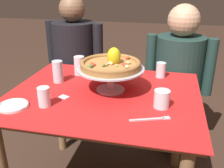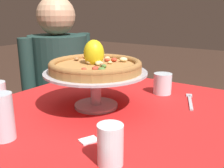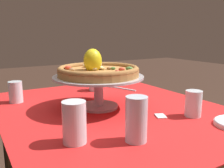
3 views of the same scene
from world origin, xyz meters
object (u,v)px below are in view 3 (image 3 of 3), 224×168
object	(u,v)px
pizza	(98,70)
sugar_packet	(161,116)
water_glass_side_right	(96,83)
water_glass_back_left	(74,125)
water_glass_side_left	(136,122)
pizza_stand	(99,84)
dinner_fork	(120,88)
water_glass_front_left	(193,105)
water_glass_back_right	(16,93)

from	to	relation	value
pizza	sugar_packet	size ratio (longest dim) A/B	6.75
water_glass_side_right	water_glass_back_left	bearing A→B (deg)	147.33
pizza	sugar_packet	xyz separation A→B (m)	(-0.23, -0.15, -0.16)
pizza	water_glass_side_left	size ratio (longest dim) A/B	2.49
pizza	pizza_stand	bearing A→B (deg)	-141.19
water_glass_back_left	sugar_packet	world-z (taller)	water_glass_back_left
water_glass_side_left	dinner_fork	xyz separation A→B (m)	(0.61, -0.34, -0.06)
pizza_stand	sugar_packet	xyz separation A→B (m)	(-0.23, -0.15, -0.10)
water_glass_side_right	water_glass_front_left	bearing A→B (deg)	-168.42
sugar_packet	water_glass_side_right	bearing A→B (deg)	0.71
pizza	water_glass_front_left	world-z (taller)	pizza
pizza	water_glass_back_right	bearing A→B (deg)	47.07
water_glass_side_right	dinner_fork	size ratio (longest dim) A/B	0.49
pizza_stand	water_glass_back_right	world-z (taller)	pizza_stand
water_glass_back_left	water_glass_front_left	xyz separation A→B (m)	(-0.02, -0.48, -0.01)
sugar_packet	dinner_fork	bearing A→B (deg)	-14.82
dinner_fork	pizza	bearing A→B (deg)	133.16
water_glass_side_right	sugar_packet	bearing A→B (deg)	-179.29
water_glass_side_left	water_glass_back_left	world-z (taller)	water_glass_side_left
pizza_stand	water_glass_back_left	size ratio (longest dim) A/B	3.07
pizza_stand	sugar_packet	size ratio (longest dim) A/B	7.60
pizza_stand	pizza	size ratio (longest dim) A/B	1.13
water_glass_back_right	pizza_stand	bearing A→B (deg)	-132.98
dinner_fork	pizza_stand	bearing A→B (deg)	133.49
sugar_packet	water_glass_side_left	bearing A→B (deg)	120.67
water_glass_back_left	dinner_fork	distance (m)	0.73
pizza_stand	sugar_packet	bearing A→B (deg)	-146.95
pizza_stand	dinner_fork	world-z (taller)	pizza_stand
pizza	water_glass_side_left	world-z (taller)	pizza
pizza_stand	dinner_fork	size ratio (longest dim) A/B	2.05
dinner_fork	sugar_packet	world-z (taller)	dinner_fork
water_glass_back_left	water_glass_side_left	bearing A→B (deg)	-117.51
water_glass_back_right	water_glass_back_left	size ratio (longest dim) A/B	0.79
water_glass_back_right	water_glass_back_left	distance (m)	0.54
water_glass_side_left	sugar_packet	distance (m)	0.25
pizza	dinner_fork	distance (m)	0.41
water_glass_front_left	pizza_stand	bearing A→B (deg)	42.50
pizza_stand	water_glass_front_left	bearing A→B (deg)	-137.50
pizza	water_glass_side_right	world-z (taller)	pizza
water_glass_side_left	water_glass_back_left	distance (m)	0.18
water_glass_side_right	water_glass_side_left	bearing A→B (deg)	162.68
water_glass_side_right	sugar_packet	distance (m)	0.52
water_glass_back_right	water_glass_front_left	size ratio (longest dim) A/B	0.98
water_glass_front_left	sugar_packet	world-z (taller)	water_glass_front_left
water_glass_back_right	water_glass_side_left	xyz separation A→B (m)	(-0.62, -0.23, 0.02)
water_glass_side_right	water_glass_front_left	xyz separation A→B (m)	(-0.58, -0.12, 0.00)
water_glass_front_left	dinner_fork	world-z (taller)	water_glass_front_left
pizza_stand	pizza	distance (m)	0.06
water_glass_back_left	water_glass_front_left	bearing A→B (deg)	-91.97
pizza_stand	dinner_fork	bearing A→B (deg)	-46.51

